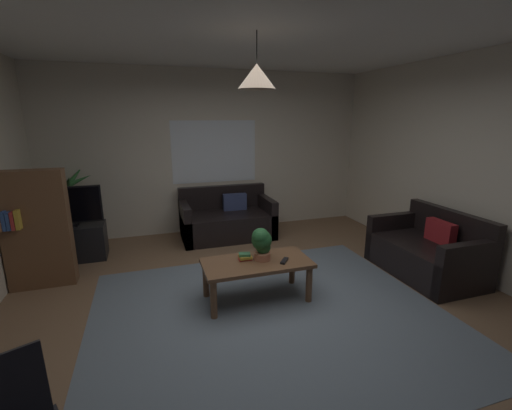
% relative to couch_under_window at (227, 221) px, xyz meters
% --- Properties ---
extents(floor, '(5.46, 5.54, 0.02)m').
position_rel_couch_under_window_xyz_m(floor, '(-0.13, -2.29, -0.29)').
color(floor, brown).
rests_on(floor, ground).
extents(rug, '(3.55, 3.05, 0.01)m').
position_rel_couch_under_window_xyz_m(rug, '(-0.13, -2.49, -0.27)').
color(rug, slate).
rests_on(rug, ground).
extents(wall_back, '(5.58, 0.06, 2.75)m').
position_rel_couch_under_window_xyz_m(wall_back, '(-0.13, 0.51, 1.10)').
color(wall_back, beige).
rests_on(wall_back, ground).
extents(wall_right, '(0.06, 5.54, 2.75)m').
position_rel_couch_under_window_xyz_m(wall_right, '(2.63, -2.29, 1.10)').
color(wall_right, beige).
rests_on(wall_right, ground).
extents(ceiling, '(5.46, 5.54, 0.02)m').
position_rel_couch_under_window_xyz_m(ceiling, '(-0.13, -2.29, 2.48)').
color(ceiling, white).
extents(window_pane, '(1.46, 0.01, 1.05)m').
position_rel_couch_under_window_xyz_m(window_pane, '(-0.09, 0.48, 1.11)').
color(window_pane, white).
extents(couch_under_window, '(1.51, 0.84, 0.82)m').
position_rel_couch_under_window_xyz_m(couch_under_window, '(0.00, 0.00, 0.00)').
color(couch_under_window, black).
rests_on(couch_under_window, ground).
extents(couch_right_side, '(0.84, 1.34, 0.82)m').
position_rel_couch_under_window_xyz_m(couch_right_side, '(2.12, -2.17, 0.00)').
color(couch_right_side, black).
rests_on(couch_right_side, ground).
extents(coffee_table, '(1.17, 0.58, 0.45)m').
position_rel_couch_under_window_xyz_m(coffee_table, '(-0.16, -2.12, 0.10)').
color(coffee_table, brown).
rests_on(coffee_table, ground).
extents(book_on_table_0, '(0.15, 0.10, 0.02)m').
position_rel_couch_under_window_xyz_m(book_on_table_0, '(-0.27, -2.04, 0.19)').
color(book_on_table_0, '#B22D2D').
rests_on(book_on_table_0, coffee_table).
extents(book_on_table_1, '(0.14, 0.12, 0.03)m').
position_rel_couch_under_window_xyz_m(book_on_table_1, '(-0.27, -2.04, 0.21)').
color(book_on_table_1, gold).
rests_on(book_on_table_1, coffee_table).
extents(book_on_table_2, '(0.14, 0.11, 0.03)m').
position_rel_couch_under_window_xyz_m(book_on_table_2, '(-0.28, -2.04, 0.24)').
color(book_on_table_2, '#387247').
rests_on(book_on_table_2, coffee_table).
extents(remote_on_table_0, '(0.14, 0.16, 0.02)m').
position_rel_couch_under_window_xyz_m(remote_on_table_0, '(0.12, -2.22, 0.19)').
color(remote_on_table_0, black).
rests_on(remote_on_table_0, coffee_table).
extents(potted_plant_on_table, '(0.23, 0.22, 0.36)m').
position_rel_couch_under_window_xyz_m(potted_plant_on_table, '(-0.10, -2.08, 0.38)').
color(potted_plant_on_table, '#B77051').
rests_on(potted_plant_on_table, coffee_table).
extents(tv_stand, '(0.90, 0.44, 0.50)m').
position_rel_couch_under_window_xyz_m(tv_stand, '(-2.31, -0.27, -0.03)').
color(tv_stand, black).
rests_on(tv_stand, ground).
extents(tv, '(0.91, 0.16, 0.56)m').
position_rel_couch_under_window_xyz_m(tv, '(-2.31, -0.29, 0.51)').
color(tv, black).
rests_on(tv, tv_stand).
extents(potted_palm_corner, '(0.76, 0.85, 1.27)m').
position_rel_couch_under_window_xyz_m(potted_palm_corner, '(-2.41, 0.22, 0.33)').
color(potted_palm_corner, brown).
rests_on(potted_palm_corner, ground).
extents(bookshelf_corner, '(0.70, 0.31, 1.40)m').
position_rel_couch_under_window_xyz_m(bookshelf_corner, '(-2.50, -1.02, 0.43)').
color(bookshelf_corner, brown).
rests_on(bookshelf_corner, ground).
extents(pendant_lamp, '(0.37, 0.37, 0.52)m').
position_rel_couch_under_window_xyz_m(pendant_lamp, '(-0.16, -2.12, 2.07)').
color(pendant_lamp, black).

